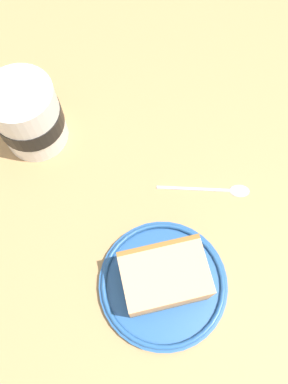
# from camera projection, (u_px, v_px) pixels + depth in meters

# --- Properties ---
(ground_plane) EXTENTS (1.59, 1.59, 0.03)m
(ground_plane) POSITION_uv_depth(u_px,v_px,m) (120.00, 221.00, 0.56)
(ground_plane) COLOR tan
(small_plate) EXTENTS (0.17, 0.17, 0.02)m
(small_plate) POSITION_uv_depth(u_px,v_px,m) (163.00, 284.00, 0.50)
(small_plate) COLOR #26599E
(small_plate) RESTS_ON ground_plane
(cake_slice) EXTENTS (0.09, 0.11, 0.07)m
(cake_slice) POSITION_uv_depth(u_px,v_px,m) (164.00, 277.00, 0.47)
(cake_slice) COLOR #9E662D
(cake_slice) RESTS_ON small_plate
(tea_mug) EXTENTS (0.11, 0.11, 0.11)m
(tea_mug) POSITION_uv_depth(u_px,v_px,m) (28.00, 115.00, 0.54)
(tea_mug) COLOR white
(tea_mug) RESTS_ON ground_plane
(teaspoon) EXTENTS (0.03, 0.14, 0.01)m
(teaspoon) POSITION_uv_depth(u_px,v_px,m) (223.00, 189.00, 0.56)
(teaspoon) COLOR silver
(teaspoon) RESTS_ON ground_plane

